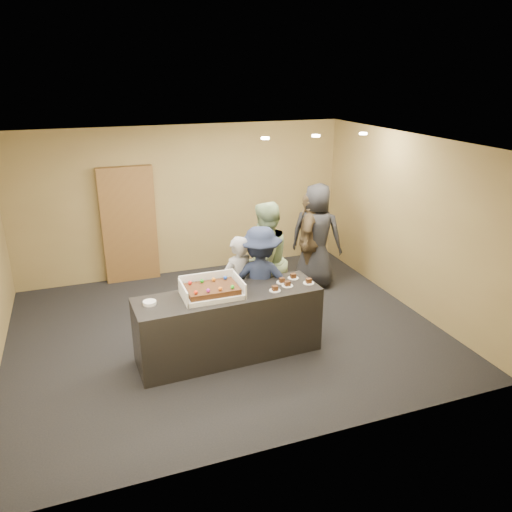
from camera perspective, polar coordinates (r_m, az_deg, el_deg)
name	(u,v)px	position (r m, az deg, el deg)	size (l,w,h in m)	color
room	(223,243)	(6.85, -3.77, 1.48)	(6.04, 6.00, 2.70)	black
serving_counter	(229,325)	(6.59, -3.12, -7.85)	(2.40, 0.70, 0.90)	black
storage_cabinet	(129,225)	(9.04, -14.30, 3.46)	(0.93, 0.15, 2.05)	brown
cake_box	(212,292)	(6.35, -5.11, -4.06)	(0.75, 0.52, 0.22)	white
sheet_cake	(212,289)	(6.30, -5.06, -3.76)	(0.64, 0.44, 0.12)	#3E1F0E
plate_stack	(150,303)	(6.23, -12.07, -5.24)	(0.16, 0.16, 0.04)	white
slice_a	(275,289)	(6.45, 2.18, -3.80)	(0.15, 0.15, 0.07)	white
slice_b	(282,281)	(6.69, 2.99, -2.88)	(0.15, 0.15, 0.07)	white
slice_c	(287,284)	(6.60, 3.62, -3.26)	(0.15, 0.15, 0.07)	white
slice_d	(293,277)	(6.84, 4.27, -2.37)	(0.15, 0.15, 0.07)	white
slice_e	(309,282)	(6.71, 6.04, -2.93)	(0.15, 0.15, 0.07)	white
person_server_grey	(238,286)	(7.01, -2.09, -3.44)	(0.54, 0.35, 1.47)	#95969A
person_sage_man	(265,261)	(7.43, 0.98, -0.61)	(0.88, 0.68, 1.80)	#8EAA7A
person_navy_man	(260,281)	(7.00, 0.50, -2.90)	(1.03, 0.59, 1.59)	#1D2640
person_brown_extra	(309,240)	(8.65, 6.10, 1.88)	(0.98, 0.41, 1.67)	brown
person_dark_suit	(316,235)	(8.64, 6.90, 2.34)	(0.89, 0.58, 1.82)	black
ceiling_spotlights	(316,136)	(7.59, 6.86, 13.49)	(1.72, 0.12, 0.03)	#FFEAC6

